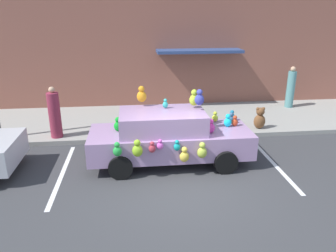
{
  "coord_description": "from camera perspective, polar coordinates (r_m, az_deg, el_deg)",
  "views": [
    {
      "loc": [
        -1.17,
        -7.14,
        4.19
      ],
      "look_at": [
        -0.16,
        1.98,
        0.9
      ],
      "focal_mm": 34.79,
      "sensor_mm": 36.0,
      "label": 1
    }
  ],
  "objects": [
    {
      "name": "parking_stripe_rear",
      "position": [
        9.36,
        -18.01,
        -7.89
      ],
      "size": [
        0.12,
        3.6,
        0.01
      ],
      "primitive_type": "cube",
      "color": "silver",
      "rests_on": "ground"
    },
    {
      "name": "sidewalk",
      "position": [
        12.87,
        -0.8,
        1.08
      ],
      "size": [
        24.0,
        4.0,
        0.15
      ],
      "primitive_type": "cube",
      "color": "gray",
      "rests_on": "ground"
    },
    {
      "name": "parking_stripe_front",
      "position": [
        9.97,
        17.88,
        -6.11
      ],
      "size": [
        0.12,
        3.6,
        0.01
      ],
      "primitive_type": "cube",
      "color": "silver",
      "rests_on": "ground"
    },
    {
      "name": "storefront_building",
      "position": [
        14.36,
        -1.66,
        15.74
      ],
      "size": [
        24.0,
        1.25,
        6.4
      ],
      "color": "brown",
      "rests_on": "ground"
    },
    {
      "name": "pedestrian_walking_past",
      "position": [
        11.34,
        -19.25,
        1.93
      ],
      "size": [
        0.39,
        0.39,
        1.72
      ],
      "color": "#8F2B41",
      "rests_on": "sidewalk"
    },
    {
      "name": "teddy_bear_on_sidewalk",
      "position": [
        12.08,
        15.77,
        1.26
      ],
      "size": [
        0.41,
        0.34,
        0.79
      ],
      "color": "brown",
      "rests_on": "sidewalk"
    },
    {
      "name": "plush_covered_car",
      "position": [
        9.21,
        0.12,
        -1.83
      ],
      "size": [
        4.53,
        1.99,
        2.14
      ],
      "color": "#A27FAA",
      "rests_on": "ground"
    },
    {
      "name": "pedestrian_near_shopfront",
      "position": [
        15.1,
        20.69,
        6.17
      ],
      "size": [
        0.35,
        0.35,
        1.78
      ],
      "color": "#558D8E",
      "rests_on": "sidewalk"
    },
    {
      "name": "ground_plane",
      "position": [
        8.36,
        2.61,
        -10.37
      ],
      "size": [
        60.0,
        60.0,
        0.0
      ],
      "primitive_type": "plane",
      "color": "#38383A"
    }
  ]
}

